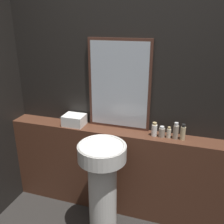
# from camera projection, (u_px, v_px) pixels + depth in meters

# --- Properties ---
(wall_back) EXTENTS (8.00, 0.06, 2.50)m
(wall_back) POSITION_uv_depth(u_px,v_px,m) (128.00, 95.00, 2.43)
(wall_back) COLOR black
(wall_back) RESTS_ON ground_plane
(vanity_counter) EXTENTS (2.43, 0.22, 0.92)m
(vanity_counter) POSITION_uv_depth(u_px,v_px,m) (123.00, 172.00, 2.58)
(vanity_counter) COLOR #512D1E
(vanity_counter) RESTS_ON ground_plane
(pedestal_sink) EXTENTS (0.42, 0.42, 0.96)m
(pedestal_sink) POSITION_uv_depth(u_px,v_px,m) (102.00, 183.00, 2.23)
(pedestal_sink) COLOR silver
(pedestal_sink) RESTS_ON ground_plane
(mirror) EXTENTS (0.61, 0.03, 0.87)m
(mirror) POSITION_uv_depth(u_px,v_px,m) (119.00, 85.00, 2.37)
(mirror) COLOR #47281E
(mirror) RESTS_ON vanity_counter
(towel_stack) EXTENTS (0.21, 0.18, 0.11)m
(towel_stack) POSITION_uv_depth(u_px,v_px,m) (74.00, 120.00, 2.55)
(towel_stack) COLOR white
(towel_stack) RESTS_ON vanity_counter
(shampoo_bottle) EXTENTS (0.05, 0.05, 0.13)m
(shampoo_bottle) POSITION_uv_depth(u_px,v_px,m) (154.00, 130.00, 2.32)
(shampoo_bottle) COLOR white
(shampoo_bottle) RESTS_ON vanity_counter
(conditioner_bottle) EXTENTS (0.06, 0.06, 0.10)m
(conditioner_bottle) POSITION_uv_depth(u_px,v_px,m) (162.00, 132.00, 2.30)
(conditioner_bottle) COLOR gray
(conditioner_bottle) RESTS_ON vanity_counter
(lotion_bottle) EXTENTS (0.04, 0.04, 0.11)m
(lotion_bottle) POSITION_uv_depth(u_px,v_px,m) (169.00, 133.00, 2.28)
(lotion_bottle) COLOR beige
(lotion_bottle) RESTS_ON vanity_counter
(body_wash_bottle) EXTENTS (0.05, 0.05, 0.16)m
(body_wash_bottle) POSITION_uv_depth(u_px,v_px,m) (176.00, 131.00, 2.26)
(body_wash_bottle) COLOR gray
(body_wash_bottle) RESTS_ON vanity_counter
(hand_soap_bottle) EXTENTS (0.04, 0.04, 0.15)m
(hand_soap_bottle) POSITION_uv_depth(u_px,v_px,m) (183.00, 132.00, 2.24)
(hand_soap_bottle) COLOR #C6B284
(hand_soap_bottle) RESTS_ON vanity_counter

